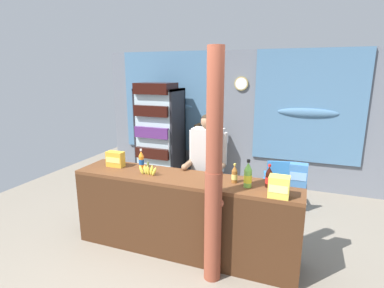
% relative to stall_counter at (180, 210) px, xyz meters
% --- Properties ---
extents(ground_plane, '(7.73, 7.73, 0.00)m').
position_rel_stall_counter_xyz_m(ground_plane, '(0.05, 0.94, -0.58)').
color(ground_plane, gray).
extents(back_wall_curtained, '(5.59, 0.22, 2.54)m').
position_rel_stall_counter_xyz_m(back_wall_curtained, '(0.02, 2.77, 0.73)').
color(back_wall_curtained, slate).
rests_on(back_wall_curtained, ground).
extents(stall_counter, '(2.70, 0.56, 0.96)m').
position_rel_stall_counter_xyz_m(stall_counter, '(0.00, 0.00, 0.00)').
color(stall_counter, brown).
rests_on(stall_counter, ground).
extents(timber_post, '(0.20, 0.18, 2.39)m').
position_rel_stall_counter_xyz_m(timber_post, '(0.48, -0.26, 0.56)').
color(timber_post, brown).
rests_on(timber_post, ground).
extents(drink_fridge, '(0.80, 0.72, 1.95)m').
position_rel_stall_counter_xyz_m(drink_fridge, '(-1.37, 2.16, 0.49)').
color(drink_fridge, '#232328').
rests_on(drink_fridge, ground).
extents(bottle_shelf_rack, '(0.48, 0.28, 1.17)m').
position_rel_stall_counter_xyz_m(bottle_shelf_rack, '(-0.45, 2.44, 0.03)').
color(bottle_shelf_rack, brown).
rests_on(bottle_shelf_rack, ground).
extents(plastic_lawn_chair, '(0.52, 0.52, 0.86)m').
position_rel_stall_counter_xyz_m(plastic_lawn_chair, '(0.97, 1.62, -0.09)').
color(plastic_lawn_chair, '#3884D6').
rests_on(plastic_lawn_chair, ground).
extents(shopkeeper, '(0.51, 0.42, 1.63)m').
position_rel_stall_counter_xyz_m(shopkeeper, '(0.13, 0.61, 0.45)').
color(shopkeeper, '#28282D').
rests_on(shopkeeper, ground).
extents(soda_bottle_lime_soda, '(0.09, 0.09, 0.31)m').
position_rel_stall_counter_xyz_m(soda_bottle_lime_soda, '(0.76, 0.06, 0.50)').
color(soda_bottle_lime_soda, '#75C64C').
rests_on(soda_bottle_lime_soda, stall_counter).
extents(soda_bottle_iced_tea, '(0.07, 0.07, 0.22)m').
position_rel_stall_counter_xyz_m(soda_bottle_iced_tea, '(0.59, 0.14, 0.47)').
color(soda_bottle_iced_tea, brown).
rests_on(soda_bottle_iced_tea, stall_counter).
extents(soda_bottle_cola, '(0.07, 0.07, 0.25)m').
position_rel_stall_counter_xyz_m(soda_bottle_cola, '(0.96, 0.14, 0.48)').
color(soda_bottle_cola, black).
rests_on(soda_bottle_cola, stall_counter).
extents(soda_bottle_orange_soda, '(0.07, 0.07, 0.25)m').
position_rel_stall_counter_xyz_m(soda_bottle_orange_soda, '(-0.64, 0.24, 0.48)').
color(soda_bottle_orange_soda, orange).
rests_on(soda_bottle_orange_soda, stall_counter).
extents(snack_box_biscuit, '(0.18, 0.12, 0.25)m').
position_rel_stall_counter_xyz_m(snack_box_biscuit, '(1.25, 0.29, 0.50)').
color(snack_box_biscuit, '#3D75B7').
rests_on(snack_box_biscuit, stall_counter).
extents(snack_box_choco_powder, '(0.23, 0.11, 0.20)m').
position_rel_stall_counter_xyz_m(snack_box_choco_powder, '(-0.98, 0.16, 0.47)').
color(snack_box_choco_powder, gold).
rests_on(snack_box_choco_powder, stall_counter).
extents(snack_box_instant_noodle, '(0.20, 0.15, 0.21)m').
position_rel_stall_counter_xyz_m(snack_box_instant_noodle, '(1.09, -0.09, 0.48)').
color(snack_box_instant_noodle, '#EAD14C').
rests_on(snack_box_instant_noodle, stall_counter).
extents(banana_bunch, '(0.25, 0.06, 0.16)m').
position_rel_stall_counter_xyz_m(banana_bunch, '(-0.43, 0.03, 0.43)').
color(banana_bunch, '#DBCC42').
rests_on(banana_bunch, stall_counter).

